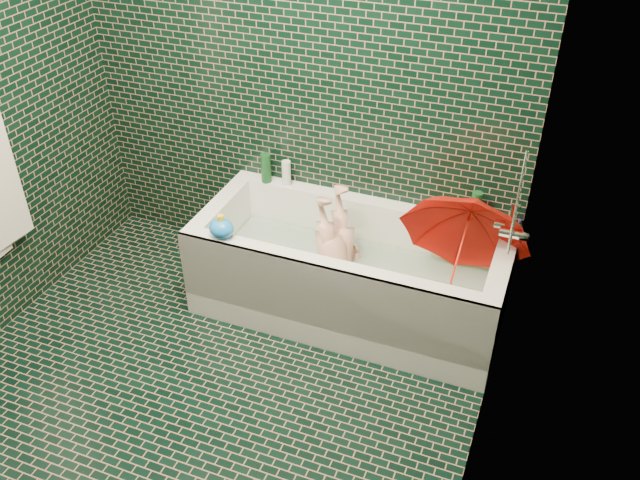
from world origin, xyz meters
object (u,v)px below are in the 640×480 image
at_px(child, 339,264).
at_px(rubber_duck, 448,210).
at_px(bathtub, 349,281).
at_px(bath_toy, 221,228).
at_px(umbrella, 459,253).

bearing_deg(child, rubber_duck, 142.22).
distance_m(bathtub, child, 0.12).
xyz_separation_m(rubber_duck, bath_toy, (-1.06, -0.64, 0.02)).
relative_size(bathtub, rubber_duck, 14.36).
distance_m(umbrella, rubber_duck, 0.37).
bearing_deg(rubber_duck, bath_toy, -124.08).
distance_m(bathtub, rubber_duck, 0.68).
height_order(child, umbrella, umbrella).
xyz_separation_m(bathtub, child, (-0.06, 0.00, 0.10)).
relative_size(bathtub, umbrella, 2.65).
height_order(rubber_duck, bath_toy, bath_toy).
height_order(bathtub, bath_toy, bath_toy).
relative_size(bathtub, child, 1.93).
distance_m(bathtub, bath_toy, 0.79).
xyz_separation_m(umbrella, rubber_duck, (-0.13, 0.34, 0.03)).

